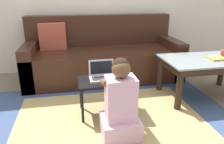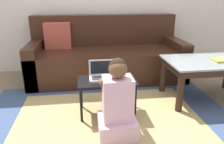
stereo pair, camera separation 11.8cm
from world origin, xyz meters
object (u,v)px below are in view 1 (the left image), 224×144
computer_mouse (124,78)px  cup_on_table (224,54)px  coffee_table (205,65)px  laptop (102,76)px  person_seated (120,105)px  couch (102,57)px  book_on_table (217,58)px  laptop_desk (107,84)px

computer_mouse → cup_on_table: cup_on_table is taller
coffee_table → laptop: (-1.22, -0.15, 0.01)m
coffee_table → cup_on_table: (0.22, 0.00, 0.12)m
coffee_table → person_seated: 1.26m
couch → laptop: bearing=-98.4°
couch → computer_mouse: size_ratio=22.10×
person_seated → book_on_table: person_seated is taller
person_seated → laptop_desk: bearing=97.0°
coffee_table → person_seated: person_seated is taller
couch → person_seated: 1.43m
laptop_desk → book_on_table: (1.27, 0.13, 0.16)m
book_on_table → couch: bearing=141.8°
couch → laptop: couch is taller
couch → laptop: 1.03m
laptop → person_seated: (0.09, -0.41, -0.11)m
laptop_desk → cup_on_table: (1.39, 0.19, 0.19)m
couch → coffee_table: (1.06, -0.87, 0.10)m
couch → coffee_table: bearing=-39.2°
book_on_table → cup_on_table: bearing=22.5°
laptop_desk → cup_on_table: cup_on_table is taller
computer_mouse → coffee_table: bearing=12.2°
laptop_desk → laptop: bearing=143.7°
computer_mouse → cup_on_table: size_ratio=1.17×
cup_on_table → book_on_table: (-0.12, -0.05, -0.03)m
coffee_table → computer_mouse: 1.03m
couch → person_seated: size_ratio=3.05×
couch → laptop_desk: 1.05m
laptop_desk → computer_mouse: size_ratio=5.89×
laptop_desk → cup_on_table: bearing=7.6°
couch → book_on_table: bearing=-38.2°
laptop → person_seated: person_seated is taller
coffee_table → cup_on_table: cup_on_table is taller
coffee_table → book_on_table: size_ratio=5.39×
laptop_desk → computer_mouse: computer_mouse is taller
person_seated → cup_on_table: 1.47m
person_seated → cup_on_table: size_ratio=8.48×
coffee_table → person_seated: size_ratio=1.39×
laptop → cup_on_table: cup_on_table is taller
cup_on_table → computer_mouse: bearing=-169.7°
computer_mouse → laptop: bearing=161.2°
computer_mouse → book_on_table: bearing=8.8°
computer_mouse → cup_on_table: 1.26m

